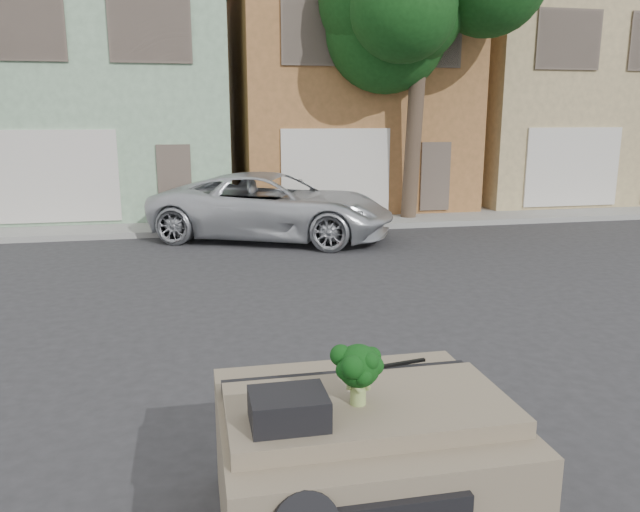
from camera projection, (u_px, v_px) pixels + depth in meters
name	position (u px, v px, depth m)	size (l,w,h in m)	color
ground_plane	(294.00, 372.00, 7.47)	(120.00, 120.00, 0.00)	#303033
sidewalk	(233.00, 222.00, 17.48)	(40.00, 3.00, 0.15)	gray
townhouse_mint	(110.00, 91.00, 19.79)	(7.20, 8.20, 7.55)	#8FB390
townhouse_tan	(339.00, 92.00, 21.28)	(7.20, 8.20, 7.55)	#996638
townhouse_beige	(539.00, 94.00, 22.76)	(7.20, 8.20, 7.55)	tan
silver_pickup	(274.00, 239.00, 15.54)	(2.72, 5.90, 1.64)	silver
tree_near	(416.00, 68.00, 16.88)	(4.40, 4.00, 8.50)	#123D13
car_dashboard	(362.00, 464.00, 4.48)	(2.00, 1.80, 1.12)	#766954
instrument_hump	(288.00, 409.00, 3.88)	(0.48, 0.38, 0.20)	black
wiper_arm	(385.00, 366.00, 4.77)	(0.70, 0.03, 0.02)	black
broccoli	(358.00, 374.00, 4.12)	(0.35, 0.35, 0.43)	black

